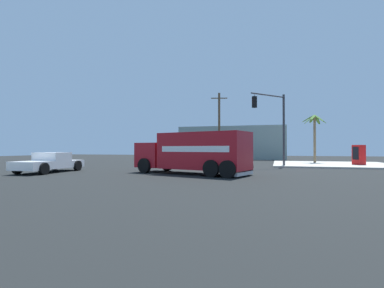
{
  "coord_description": "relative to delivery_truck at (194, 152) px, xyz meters",
  "views": [
    {
      "loc": [
        7.54,
        -19.02,
        1.66
      ],
      "look_at": [
        1.97,
        -0.19,
        1.96
      ],
      "focal_mm": 27.19,
      "sensor_mm": 36.0,
      "label": 1
    }
  ],
  "objects": [
    {
      "name": "pickup_white",
      "position": [
        -9.97,
        -1.56,
        -0.68
      ],
      "size": [
        2.46,
        5.29,
        1.38
      ],
      "color": "white",
      "rests_on": "ground"
    },
    {
      "name": "ground_plane",
      "position": [
        -2.27,
        0.83,
        -1.41
      ],
      "size": [
        100.0,
        100.0,
        0.0
      ],
      "primitive_type": "plane",
      "color": "black"
    },
    {
      "name": "palm_tree_far",
      "position": [
        9.09,
        15.73,
        2.31
      ],
      "size": [
        2.58,
        2.75,
        5.2
      ],
      "color": "#7A6647",
      "rests_on": "sidewalk_corner_far"
    },
    {
      "name": "vending_machine_red",
      "position": [
        12.54,
        12.3,
        -0.34
      ],
      "size": [
        1.13,
        1.17,
        1.85
      ],
      "color": "red",
      "rests_on": "sidewalk_corner_far"
    },
    {
      "name": "traffic_light_primary",
      "position": [
        5.0,
        8.22,
        2.89
      ],
      "size": [
        2.75,
        3.06,
        6.37
      ],
      "color": "#38383D",
      "rests_on": "sidewalk_corner_far"
    },
    {
      "name": "building_backdrop",
      "position": [
        -1.55,
        27.62,
        1.1
      ],
      "size": [
        16.09,
        6.0,
        5.02
      ],
      "primitive_type": "cube",
      "color": "gray",
      "rests_on": "ground"
    },
    {
      "name": "delivery_truck",
      "position": [
        0.0,
        0.0,
        0.0
      ],
      "size": [
        8.15,
        4.74,
        2.67
      ],
      "color": "#AD141E",
      "rests_on": "ground"
    },
    {
      "name": "utility_pole",
      "position": [
        -2.3,
        20.35,
        3.31
      ],
      "size": [
        2.16,
        0.67,
        9.15
      ],
      "color": "brown",
      "rests_on": "ground"
    },
    {
      "name": "sidewalk_corner_far",
      "position": [
        10.43,
        13.52,
        -1.34
      ],
      "size": [
        11.13,
        11.13,
        0.14
      ],
      "primitive_type": "cube",
      "color": "#B2ADA0",
      "rests_on": "ground"
    }
  ]
}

